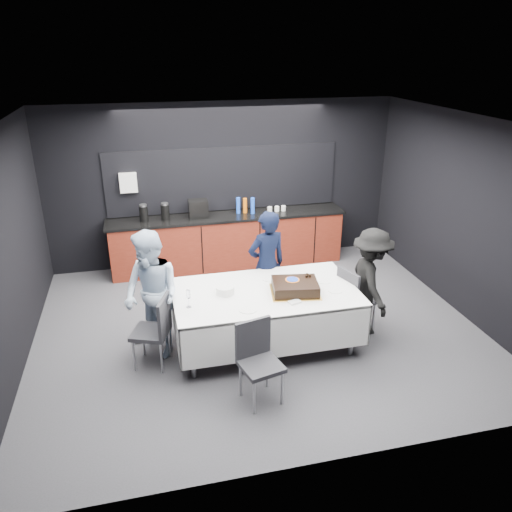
{
  "coord_description": "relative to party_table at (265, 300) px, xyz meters",
  "views": [
    {
      "loc": [
        -1.42,
        -5.83,
        3.67
      ],
      "look_at": [
        0.0,
        0.1,
        1.05
      ],
      "focal_mm": 35.0,
      "sensor_mm": 36.0,
      "label": 1
    }
  ],
  "objects": [
    {
      "name": "loose_plate_near",
      "position": [
        -0.32,
        -0.42,
        0.14
      ],
      "size": [
        0.22,
        0.22,
        0.01
      ],
      "primitive_type": "cylinder",
      "color": "white",
      "rests_on": "party_table"
    },
    {
      "name": "room_shell",
      "position": [
        0.0,
        0.4,
        1.22
      ],
      "size": [
        6.04,
        5.04,
        2.82
      ],
      "color": "white",
      "rests_on": "ground"
    },
    {
      "name": "person_left",
      "position": [
        -1.4,
        0.14,
        0.18
      ],
      "size": [
        0.97,
        1.01,
        1.64
      ],
      "primitive_type": "imported",
      "rotation": [
        0.0,
        0.0,
        -0.95
      ],
      "color": "silver",
      "rests_on": "ground"
    },
    {
      "name": "cake_assembly",
      "position": [
        0.35,
        -0.13,
        0.21
      ],
      "size": [
        0.68,
        0.58,
        0.18
      ],
      "color": "#EFB146",
      "rests_on": "party_table"
    },
    {
      "name": "chair_right",
      "position": [
        1.24,
        0.05,
        -0.11
      ],
      "size": [
        0.53,
        0.53,
        0.92
      ],
      "color": "#2B2B30",
      "rests_on": "ground"
    },
    {
      "name": "kitchenette",
      "position": [
        -0.02,
        2.62,
        -0.1
      ],
      "size": [
        4.1,
        0.64,
        2.05
      ],
      "color": "#5D1A0E",
      "rests_on": "ground"
    },
    {
      "name": "loose_plate_right_a",
      "position": [
        0.83,
        0.1,
        0.14
      ],
      "size": [
        0.22,
        0.22,
        0.01
      ],
      "primitive_type": "cylinder",
      "color": "white",
      "rests_on": "party_table"
    },
    {
      "name": "loose_plate_far",
      "position": [
        0.14,
        0.32,
        0.14
      ],
      "size": [
        0.2,
        0.2,
        0.01
      ],
      "primitive_type": "cylinder",
      "color": "white",
      "rests_on": "party_table"
    },
    {
      "name": "chair_near",
      "position": [
        -0.34,
        -1.01,
        -0.11
      ],
      "size": [
        0.51,
        0.51,
        0.92
      ],
      "color": "#2B2B30",
      "rests_on": "ground"
    },
    {
      "name": "person_center",
      "position": [
        0.21,
        0.73,
        0.15
      ],
      "size": [
        0.66,
        0.51,
        1.59
      ],
      "primitive_type": "imported",
      "rotation": [
        0.0,
        0.0,
        3.39
      ],
      "color": "black",
      "rests_on": "ground"
    },
    {
      "name": "chair_left",
      "position": [
        -1.38,
        -0.14,
        -0.11
      ],
      "size": [
        0.54,
        0.54,
        0.92
      ],
      "color": "#2B2B30",
      "rests_on": "ground"
    },
    {
      "name": "champagne_flute",
      "position": [
        -0.99,
        -0.2,
        0.3
      ],
      "size": [
        0.06,
        0.06,
        0.22
      ],
      "color": "white",
      "rests_on": "party_table"
    },
    {
      "name": "person_right",
      "position": [
        1.45,
        0.01,
        0.1
      ],
      "size": [
        0.65,
        1.01,
        1.47
      ],
      "primitive_type": "imported",
      "rotation": [
        0.0,
        0.0,
        1.46
      ],
      "color": "black",
      "rests_on": "ground"
    },
    {
      "name": "loose_plate_right_b",
      "position": [
        0.86,
        -0.2,
        0.14
      ],
      "size": [
        0.18,
        0.18,
        0.01
      ],
      "primitive_type": "cylinder",
      "color": "white",
      "rests_on": "party_table"
    },
    {
      "name": "ground",
      "position": [
        0.0,
        0.4,
        -0.64
      ],
      "size": [
        6.0,
        6.0,
        0.0
      ],
      "primitive_type": "plane",
      "color": "#424247",
      "rests_on": "ground"
    },
    {
      "name": "plate_stack",
      "position": [
        -0.51,
        0.05,
        0.19
      ],
      "size": [
        0.23,
        0.23,
        0.1
      ],
      "primitive_type": "cylinder",
      "color": "white",
      "rests_on": "party_table"
    },
    {
      "name": "party_table",
      "position": [
        0.0,
        0.0,
        0.0
      ],
      "size": [
        2.32,
        1.32,
        0.78
      ],
      "color": "#99999E",
      "rests_on": "ground"
    },
    {
      "name": "fork_pile",
      "position": [
        0.27,
        -0.39,
        0.15
      ],
      "size": [
        0.16,
        0.13,
        0.02
      ],
      "primitive_type": "cube",
      "rotation": [
        0.0,
        0.0,
        0.27
      ],
      "color": "white",
      "rests_on": "party_table"
    }
  ]
}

